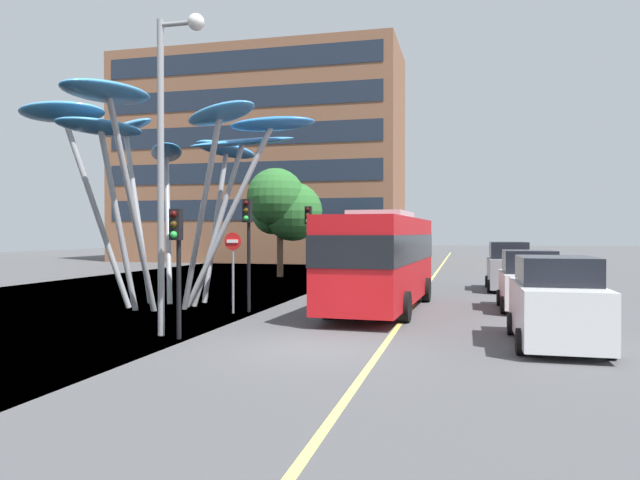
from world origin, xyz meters
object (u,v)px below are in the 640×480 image
object	(u,v)px
car_parked_near	(556,303)
car_parked_far	(508,268)
traffic_light_kerb_far	(248,231)
car_parked_mid	(529,282)
leaf_sculpture	(163,139)
traffic_light_kerb_near	(177,245)
red_bus	(382,256)
street_lamp	(169,137)
traffic_light_opposite	(327,239)
traffic_light_island_mid	(309,231)
no_entry_sign	(233,260)

from	to	relation	value
car_parked_near	car_parked_far	world-z (taller)	car_parked_far
traffic_light_kerb_far	car_parked_near	size ratio (longest dim) A/B	0.89
car_parked_far	car_parked_mid	bearing A→B (deg)	-88.51
leaf_sculpture	traffic_light_kerb_near	xyz separation A→B (m)	(3.65, -6.03, -3.77)
red_bus	car_parked_mid	distance (m)	5.30
red_bus	traffic_light_kerb_far	world-z (taller)	traffic_light_kerb_far
street_lamp	red_bus	bearing A→B (deg)	54.26
traffic_light_kerb_far	traffic_light_opposite	world-z (taller)	traffic_light_kerb_far
traffic_light_kerb_far	traffic_light_island_mid	distance (m)	6.31
traffic_light_kerb_far	street_lamp	size ratio (longest dim) A/B	0.46
traffic_light_kerb_near	traffic_light_opposite	size ratio (longest dim) A/B	1.00
red_bus	leaf_sculpture	size ratio (longest dim) A/B	0.88
red_bus	traffic_light_kerb_far	xyz separation A→B (m)	(-4.42, -1.67, 0.91)
traffic_light_kerb_near	no_entry_sign	distance (m)	5.09
car_parked_far	street_lamp	xyz separation A→B (m)	(-9.66, -15.26, 4.22)
traffic_light_kerb_far	car_parked_near	xyz separation A→B (m)	(9.46, -3.96, -1.80)
traffic_light_kerb_far	car_parked_mid	bearing A→B (deg)	16.67
car_parked_far	no_entry_sign	world-z (taller)	no_entry_sign
red_bus	street_lamp	world-z (taller)	street_lamp
traffic_light_kerb_far	leaf_sculpture	bearing A→B (deg)	170.35
red_bus	traffic_light_kerb_near	bearing A→B (deg)	-121.30
traffic_light_kerb_near	traffic_light_kerb_far	xyz separation A→B (m)	(-0.11, 5.43, 0.38)
car_parked_far	street_lamp	world-z (taller)	street_lamp
car_parked_near	red_bus	bearing A→B (deg)	131.78
car_parked_near	no_entry_sign	bearing A→B (deg)	160.10
no_entry_sign	traffic_light_island_mid	bearing A→B (deg)	82.31
red_bus	car_parked_mid	world-z (taller)	red_bus
red_bus	traffic_light_kerb_far	size ratio (longest dim) A/B	2.53
traffic_light_kerb_near	traffic_light_opposite	xyz separation A→B (m)	(0.61, 14.52, -0.00)
traffic_light_opposite	no_entry_sign	size ratio (longest dim) A/B	1.22
leaf_sculpture	red_bus	bearing A→B (deg)	7.61
car_parked_far	street_lamp	size ratio (longest dim) A/B	0.52
leaf_sculpture	traffic_light_kerb_near	world-z (taller)	leaf_sculpture
car_parked_near	traffic_light_kerb_far	bearing A→B (deg)	157.25
car_parked_mid	no_entry_sign	xyz separation A→B (m)	(-9.90, -3.25, 0.84)
red_bus	traffic_light_kerb_near	world-z (taller)	red_bus
traffic_light_opposite	car_parked_mid	distance (m)	10.88
street_lamp	car_parked_mid	bearing A→B (deg)	38.38
leaf_sculpture	car_parked_mid	xyz separation A→B (m)	(13.05, 2.25, -5.22)
car_parked_near	no_entry_sign	xyz separation A→B (m)	(-9.85, 3.56, 0.80)
car_parked_mid	street_lamp	world-z (taller)	street_lamp
leaf_sculpture	traffic_light_island_mid	distance (m)	7.76
no_entry_sign	traffic_light_opposite	bearing A→B (deg)	83.35
traffic_light_opposite	car_parked_far	bearing A→B (deg)	8.04
traffic_light_kerb_near	street_lamp	world-z (taller)	street_lamp
traffic_light_opposite	car_parked_mid	world-z (taller)	traffic_light_opposite
traffic_light_opposite	leaf_sculpture	bearing A→B (deg)	-116.64
red_bus	traffic_light_island_mid	bearing A→B (deg)	130.24
car_parked_far	leaf_sculpture	bearing A→B (deg)	-142.97
red_bus	car_parked_near	bearing A→B (deg)	-48.22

